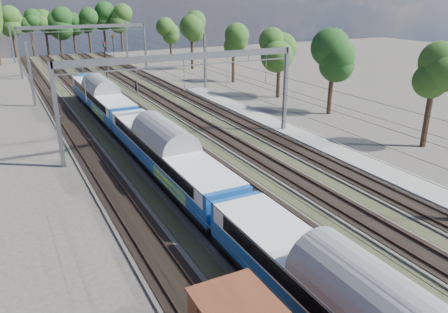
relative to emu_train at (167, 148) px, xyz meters
name	(u,v)px	position (x,y,z in m)	size (l,w,h in m)	color
track_bed	(140,112)	(4.50, 22.06, -2.65)	(21.00, 130.00, 0.34)	#47423A
platform	(351,157)	(16.50, -2.94, -2.60)	(3.00, 70.00, 0.30)	gray
catenary	(123,55)	(4.83, 29.74, 3.65)	(25.65, 130.00, 9.00)	slate
tree_belt	(107,23)	(11.80, 67.50, 5.69)	(39.49, 98.18, 12.27)	black
emu_train	(167,148)	(0.00, 0.00, 0.00)	(3.19, 67.48, 4.67)	black
worker	(136,87)	(7.69, 34.26, -1.84)	(0.66, 0.43, 1.82)	black
signal_near	(105,56)	(6.45, 48.04, 1.31)	(0.46, 0.43, 6.42)	black
signal_far	(113,45)	(13.09, 69.19, 0.97)	(0.37, 0.34, 5.87)	black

